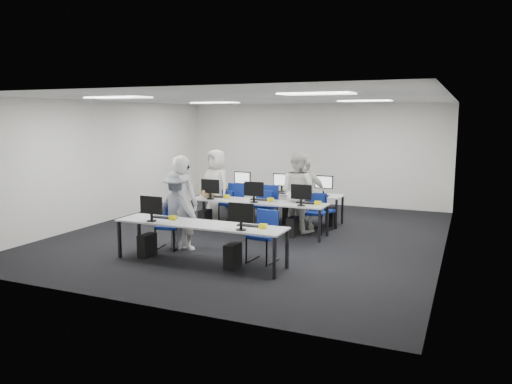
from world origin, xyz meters
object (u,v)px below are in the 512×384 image
at_px(student_2, 216,186).
at_px(student_3, 305,194).
at_px(chair_6, 267,214).
at_px(desk_front, 200,226).
at_px(chair_1, 263,246).
at_px(chair_5, 233,212).
at_px(desk_mid, 257,203).
at_px(photographer, 178,210).
at_px(chair_4, 316,220).
at_px(chair_7, 323,218).
at_px(chair_3, 266,214).
at_px(chair_0, 169,235).
at_px(student_0, 182,203).
at_px(student_1, 298,192).
at_px(chair_2, 232,211).

xyz_separation_m(student_2, student_3, (2.32, 0.05, -0.07)).
bearing_deg(chair_6, desk_front, -91.68).
bearing_deg(student_3, chair_6, 156.30).
relative_size(chair_1, chair_5, 1.14).
relative_size(desk_mid, photographer, 2.04).
height_order(chair_1, photographer, photographer).
bearing_deg(chair_4, chair_7, 81.31).
xyz_separation_m(chair_6, photographer, (-0.77, -2.77, 0.51)).
xyz_separation_m(chair_5, student_3, (1.88, -0.00, 0.58)).
relative_size(chair_4, chair_6, 1.01).
bearing_deg(chair_5, chair_3, 7.94).
relative_size(chair_0, student_0, 0.47).
relative_size(chair_1, chair_6, 1.06).
height_order(chair_3, chair_7, chair_3).
bearing_deg(chair_7, chair_1, -76.16).
bearing_deg(student_0, chair_4, -125.28).
bearing_deg(desk_mid, student_0, -112.99).
bearing_deg(chair_1, student_2, 136.39).
distance_m(chair_3, photographer, 2.72).
relative_size(student_1, student_3, 1.10).
xyz_separation_m(chair_4, chair_7, (0.05, 0.41, -0.01)).
height_order(chair_5, student_1, student_1).
bearing_deg(student_0, photographer, 15.03).
xyz_separation_m(chair_4, student_1, (-0.41, -0.03, 0.64)).
bearing_deg(photographer, chair_3, -93.20).
relative_size(chair_0, chair_7, 1.02).
bearing_deg(student_3, chair_4, -61.85).
bearing_deg(student_1, desk_front, 97.93).
bearing_deg(chair_3, desk_mid, -80.99).
height_order(chair_1, chair_3, chair_3).
relative_size(desk_front, chair_0, 3.62).
bearing_deg(chair_6, chair_0, -112.15).
height_order(chair_1, student_2, student_2).
xyz_separation_m(desk_front, chair_7, (1.27, 3.54, -0.41)).
height_order(chair_1, student_3, student_3).
bearing_deg(photographer, chair_2, -73.39).
relative_size(student_0, photographer, 1.20).
xyz_separation_m(student_1, student_3, (0.06, 0.33, -0.08)).
distance_m(desk_mid, chair_4, 1.39).
xyz_separation_m(desk_front, student_3, (0.87, 3.43, 0.15)).
relative_size(student_2, photographer, 1.15).
distance_m(chair_3, student_3, 1.08).
height_order(chair_1, student_0, student_0).
distance_m(chair_2, student_3, 1.91).
bearing_deg(chair_6, chair_5, 178.55).
bearing_deg(student_0, chair_3, -101.84).
bearing_deg(chair_5, student_0, -66.84).
relative_size(chair_2, photographer, 0.62).
bearing_deg(photographer, student_3, -107.83).
bearing_deg(chair_6, chair_1, -72.80).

